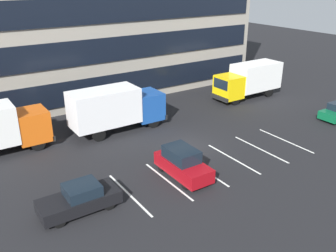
# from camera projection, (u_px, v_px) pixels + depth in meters

# --- Properties ---
(ground_plane) EXTENTS (120.00, 120.00, 0.00)m
(ground_plane) POSITION_uv_depth(u_px,v_px,m) (188.00, 146.00, 28.54)
(ground_plane) COLOR black
(office_building) EXTENTS (35.23, 12.34, 18.00)m
(office_building) POSITION_uv_depth(u_px,v_px,m) (88.00, 7.00, 38.91)
(office_building) COLOR gray
(office_building) RESTS_ON ground_plane
(lot_markings) EXTENTS (14.14, 5.40, 0.01)m
(lot_markings) POSITION_uv_depth(u_px,v_px,m) (218.00, 164.00, 25.81)
(lot_markings) COLOR silver
(lot_markings) RESTS_ON ground_plane
(box_truck_blue) EXTENTS (8.05, 2.67, 3.73)m
(box_truck_blue) POSITION_uv_depth(u_px,v_px,m) (116.00, 107.00, 30.46)
(box_truck_blue) COLOR #194799
(box_truck_blue) RESTS_ON ground_plane
(box_truck_yellow) EXTENTS (7.73, 2.56, 3.58)m
(box_truck_yellow) POSITION_uv_depth(u_px,v_px,m) (249.00, 79.00, 38.85)
(box_truck_yellow) COLOR yellow
(box_truck_yellow) RESTS_ON ground_plane
(sedan_black) EXTENTS (4.45, 1.86, 1.59)m
(sedan_black) POSITION_uv_depth(u_px,v_px,m) (80.00, 199.00, 20.47)
(sedan_black) COLOR black
(sedan_black) RESTS_ON ground_plane
(suv_maroon) EXTENTS (1.81, 4.28, 1.93)m
(suv_maroon) POSITION_uv_depth(u_px,v_px,m) (183.00, 163.00, 23.92)
(suv_maroon) COLOR maroon
(suv_maroon) RESTS_ON ground_plane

